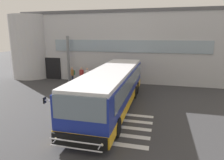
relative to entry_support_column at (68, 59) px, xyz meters
The scene contains 8 objects.
ground_plane 7.90m from the entry_support_column, 45.86° to the right, with size 80.00×90.00×0.02m, color #353538.
bay_paint_stripes 12.26m from the entry_support_column, 52.98° to the right, with size 4.40×3.96×0.01m.
terminal_building 7.82m from the entry_support_column, 53.86° to the left, with size 23.69×13.80×7.36m.
entry_support_column is the anchor object (origin of this frame).
bus_main_foreground 9.55m from the entry_support_column, 46.14° to the right, with size 3.03×11.94×2.70m.
passenger_near_column 1.86m from the entry_support_column, 45.92° to the right, with size 0.50×0.52×1.68m.
passenger_by_doorway 2.40m from the entry_support_column, 21.37° to the right, with size 0.56×0.34×1.68m.
passenger_at_curb_edge 2.96m from the entry_support_column, 19.01° to the right, with size 0.58×0.29×1.68m.
Camera 1 is at (4.63, -14.32, 4.99)m, focal length 32.57 mm.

